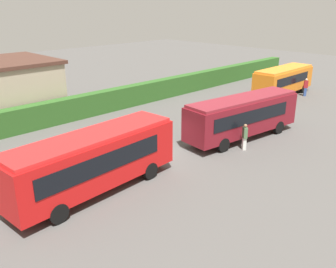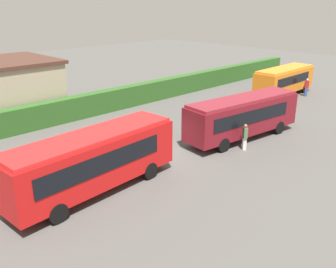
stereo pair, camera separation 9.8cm
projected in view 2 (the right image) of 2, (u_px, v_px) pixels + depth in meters
The scene contains 8 objects.
ground_plane at pixel (159, 156), 24.78m from camera, with size 113.53×113.53×0.00m, color #514F4C.
bus_red at pixel (93, 159), 19.56m from camera, with size 10.12×3.18×3.30m.
bus_maroon at pixel (243, 115), 27.36m from camera, with size 10.15×3.60×3.16m.
bus_orange at pixel (284, 79), 40.14m from camera, with size 8.75×2.62×3.00m.
person_left at pixel (26, 179), 19.43m from camera, with size 0.45×0.50×1.80m.
person_center at pixel (245, 136), 25.43m from camera, with size 0.45×0.48×1.88m.
person_right at pixel (306, 87), 39.93m from camera, with size 0.46×0.49×1.93m.
hedge_row at pixel (71, 109), 31.87m from camera, with size 68.76×1.08×2.01m, color #2C5A21.
Camera 2 is at (-15.59, -16.67, 9.79)m, focal length 39.48 mm.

